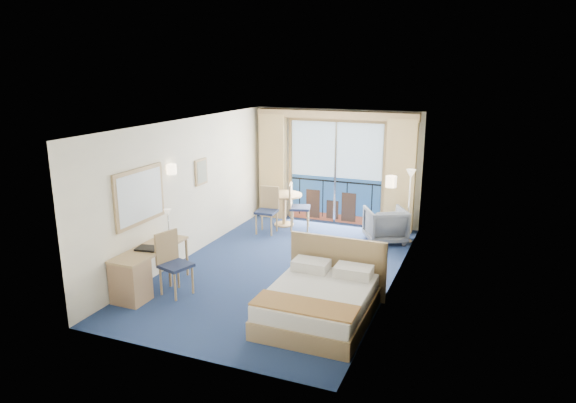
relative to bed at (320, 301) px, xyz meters
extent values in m
plane|color=navy|center=(-1.25, 1.62, -0.28)|extent=(6.50, 6.50, 0.00)
cube|color=white|center=(-1.25, 4.88, 1.07)|extent=(4.00, 0.02, 2.70)
cube|color=white|center=(-1.25, -1.64, 1.07)|extent=(4.00, 0.02, 2.70)
cube|color=white|center=(-3.26, 1.62, 1.07)|extent=(0.02, 6.50, 2.70)
cube|color=white|center=(0.76, 1.62, 1.07)|extent=(0.02, 6.50, 2.70)
cube|color=silver|center=(-1.25, 1.62, 2.43)|extent=(4.00, 6.50, 0.02)
cube|color=navy|center=(-1.25, 4.84, 0.28)|extent=(2.20, 0.02, 1.08)
cube|color=#AAC7E0|center=(-1.25, 4.84, 1.48)|extent=(2.20, 0.02, 1.32)
cube|color=brown|center=(-1.25, 4.84, -0.18)|extent=(2.20, 0.02, 0.20)
cube|color=black|center=(-1.25, 4.83, 0.72)|extent=(2.20, 0.02, 0.04)
cube|color=tan|center=(-1.25, 4.83, 2.18)|extent=(2.36, 0.03, 0.12)
cube|color=tan|center=(-2.40, 4.83, 0.92)|extent=(0.06, 0.03, 2.40)
cube|color=tan|center=(-0.10, 4.83, 0.92)|extent=(0.06, 0.03, 2.40)
cube|color=silver|center=(-1.25, 4.82, 0.92)|extent=(0.05, 0.02, 2.40)
cube|color=#362318|center=(-0.90, 4.83, 0.12)|extent=(0.35, 0.02, 0.70)
cube|color=#362318|center=(-1.80, 4.83, 0.12)|extent=(0.35, 0.02, 0.70)
cube|color=#362318|center=(-1.30, 4.83, 0.02)|extent=(0.30, 0.02, 0.45)
cube|color=black|center=(-2.15, 4.83, 0.27)|extent=(0.02, 0.01, 0.90)
cube|color=black|center=(-1.55, 4.83, 0.27)|extent=(0.03, 0.01, 0.90)
cube|color=black|center=(-0.95, 4.83, 0.27)|extent=(0.03, 0.01, 0.90)
cube|color=black|center=(-0.35, 4.83, 0.27)|extent=(0.02, 0.01, 0.90)
cube|color=#D8BA77|center=(-2.80, 4.69, 0.99)|extent=(0.65, 0.22, 2.55)
cube|color=#D8BA77|center=(0.30, 4.69, 0.99)|extent=(0.65, 0.22, 2.55)
cube|color=tan|center=(-1.25, 4.72, 2.30)|extent=(3.80, 0.25, 0.18)
cube|color=tan|center=(-3.22, 0.12, 1.27)|extent=(0.04, 1.25, 0.95)
cube|color=silver|center=(-3.20, 0.12, 1.27)|extent=(0.01, 1.12, 0.82)
cube|color=tan|center=(-3.22, 2.07, 1.32)|extent=(0.03, 0.42, 0.52)
cube|color=slate|center=(-3.20, 2.07, 1.32)|extent=(0.01, 0.34, 0.44)
cylinder|color=#FFDFB2|center=(-3.19, 1.02, 1.57)|extent=(0.18, 0.18, 0.18)
cylinder|color=#FFDFB2|center=(0.69, 1.47, 1.57)|extent=(0.18, 0.18, 0.18)
cube|color=tan|center=(0.00, -0.08, -0.14)|extent=(1.46, 1.83, 0.27)
cube|color=white|center=(0.00, -0.08, 0.11)|extent=(1.41, 1.77, 0.23)
cube|color=#AD7543|center=(0.00, -0.67, 0.23)|extent=(1.44, 0.50, 0.03)
cube|color=white|center=(-0.35, 0.58, 0.30)|extent=(0.57, 0.37, 0.16)
cube|color=white|center=(0.35, 0.58, 0.30)|extent=(0.57, 0.37, 0.16)
cube|color=tan|center=(0.00, 0.88, 0.22)|extent=(1.60, 0.05, 1.01)
cube|color=#A37D56|center=(0.54, 1.12, -0.03)|extent=(0.39, 0.37, 0.51)
cube|color=white|center=(0.57, 1.16, 0.27)|extent=(0.18, 0.15, 0.07)
imported|color=#4C515C|center=(0.19, 3.83, 0.09)|extent=(1.09, 1.10, 0.75)
cylinder|color=silver|center=(0.63, 4.00, -0.27)|extent=(0.22, 0.22, 0.03)
cylinder|color=silver|center=(0.63, 4.00, 0.46)|extent=(0.02, 0.02, 1.49)
cone|color=#F0E2CB|center=(0.63, 4.00, 1.21)|extent=(0.20, 0.20, 0.18)
cube|color=tan|center=(-2.97, -0.05, 0.42)|extent=(0.53, 1.54, 0.04)
cube|color=#A37D56|center=(-2.97, -0.58, 0.06)|extent=(0.50, 0.46, 0.68)
cylinder|color=tan|center=(-3.21, 0.15, 0.06)|extent=(0.05, 0.05, 0.68)
cylinder|color=tan|center=(-2.74, 0.15, 0.06)|extent=(0.05, 0.05, 0.68)
cylinder|color=tan|center=(-3.21, 0.68, 0.06)|extent=(0.05, 0.05, 0.68)
cylinder|color=tan|center=(-2.74, 0.68, 0.06)|extent=(0.05, 0.05, 0.68)
cube|color=#202B4C|center=(-2.45, -0.07, 0.22)|extent=(0.56, 0.56, 0.05)
cube|color=tan|center=(-2.66, -0.01, 0.50)|extent=(0.17, 0.44, 0.53)
cylinder|color=tan|center=(-2.33, -0.30, -0.04)|extent=(0.04, 0.04, 0.48)
cylinder|color=tan|center=(-2.23, 0.05, -0.04)|extent=(0.04, 0.04, 0.48)
cylinder|color=tan|center=(-2.68, -0.19, -0.04)|extent=(0.04, 0.04, 0.48)
cylinder|color=tan|center=(-2.58, 0.15, -0.04)|extent=(0.04, 0.04, 0.48)
cube|color=black|center=(-2.97, -0.10, 0.46)|extent=(0.39, 0.32, 0.03)
cylinder|color=silver|center=(-2.98, 0.53, 0.48)|extent=(0.13, 0.13, 0.02)
cylinder|color=silver|center=(-2.98, 0.53, 0.69)|extent=(0.02, 0.02, 0.44)
cone|color=#F0E2CB|center=(-2.98, 0.53, 0.91)|extent=(0.12, 0.12, 0.11)
cylinder|color=tan|center=(-2.28, 4.14, 0.45)|extent=(0.84, 0.84, 0.04)
cylinder|color=tan|center=(-2.28, 4.14, 0.09)|extent=(0.08, 0.08, 0.74)
cylinder|color=tan|center=(-2.28, 4.14, -0.27)|extent=(0.46, 0.46, 0.03)
cube|color=#202B4C|center=(-1.81, 3.96, 0.23)|extent=(0.57, 0.57, 0.05)
cube|color=tan|center=(-2.02, 3.90, 0.51)|extent=(0.18, 0.45, 0.54)
cylinder|color=tan|center=(-1.58, 3.84, -0.04)|extent=(0.04, 0.04, 0.49)
cylinder|color=tan|center=(-1.69, 4.20, -0.04)|extent=(0.04, 0.04, 0.49)
cylinder|color=tan|center=(-1.94, 3.73, -0.04)|extent=(0.04, 0.04, 0.49)
cylinder|color=tan|center=(-2.05, 4.09, -0.04)|extent=(0.04, 0.04, 0.49)
cube|color=#202B4C|center=(-2.42, 3.43, 0.22)|extent=(0.47, 0.47, 0.05)
cube|color=tan|center=(-2.43, 3.64, 0.49)|extent=(0.45, 0.07, 0.53)
cylinder|color=tan|center=(-2.58, 3.24, -0.04)|extent=(0.04, 0.04, 0.48)
cylinder|color=tan|center=(-2.22, 3.26, -0.04)|extent=(0.04, 0.04, 0.48)
cylinder|color=tan|center=(-2.61, 3.60, -0.04)|extent=(0.04, 0.04, 0.48)
cylinder|color=tan|center=(-2.25, 3.62, -0.04)|extent=(0.04, 0.04, 0.48)
camera|label=1|loc=(2.17, -6.63, 3.36)|focal=32.00mm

